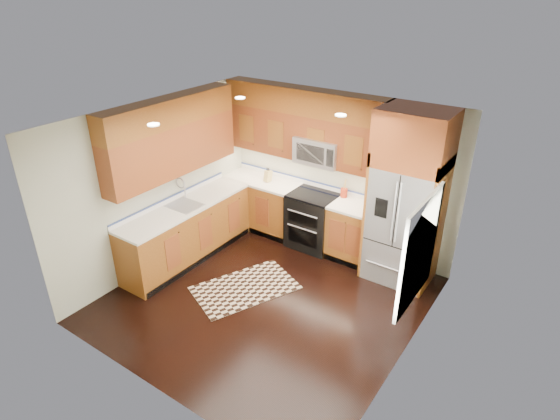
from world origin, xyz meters
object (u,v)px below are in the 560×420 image
Objects in this scene: refrigerator at (407,199)px; knife_block at (268,176)px; utensil_crock at (344,191)px; range at (313,220)px; rug at (245,288)px.

refrigerator reaches higher than knife_block.
knife_block is 0.78× the size of utensil_crock.
range is at bearing -154.25° from utensil_crock.
knife_block reaches higher than rug.
refrigerator reaches higher than rug.
range reaches higher than rug.
refrigerator reaches higher than utensil_crock.
utensil_crock is (0.44, 0.21, 0.58)m from range.
rug is at bearing -95.92° from range.
range is at bearing 108.46° from rug.
range is at bearing -2.46° from knife_block.
range is 1.10m from knife_block.
refrigerator is (1.55, -0.04, 0.83)m from range.
utensil_crock reaches higher than knife_block.
rug is at bearing -65.13° from knife_block.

